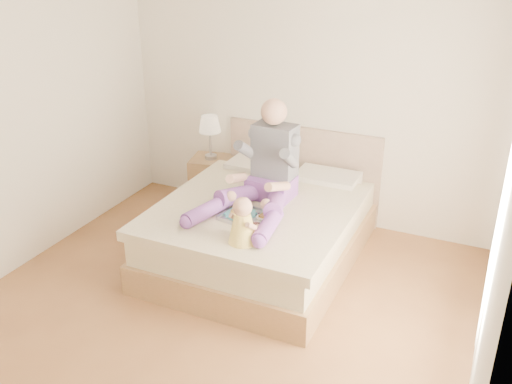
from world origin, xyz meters
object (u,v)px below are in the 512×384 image
at_px(bed, 265,225).
at_px(tray, 249,215).
at_px(nightstand, 213,181).
at_px(adult, 265,174).
at_px(baby, 244,224).

xyz_separation_m(bed, tray, (0.05, -0.45, 0.32)).
distance_m(nightstand, adult, 1.49).
xyz_separation_m(bed, baby, (0.18, -0.83, 0.45)).
bearing_deg(adult, nightstand, 142.38).
distance_m(bed, tray, 0.55).
bearing_deg(adult, tray, -84.56).
bearing_deg(nightstand, adult, -52.92).
distance_m(bed, adult, 0.58).
height_order(nightstand, tray, tray).
distance_m(nightstand, tray, 1.66).
bearing_deg(baby, adult, 126.33).
bearing_deg(bed, nightstand, 141.48).
xyz_separation_m(nightstand, adult, (1.03, -0.89, 0.61)).
distance_m(adult, tray, 0.43).
relative_size(bed, baby, 5.65).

